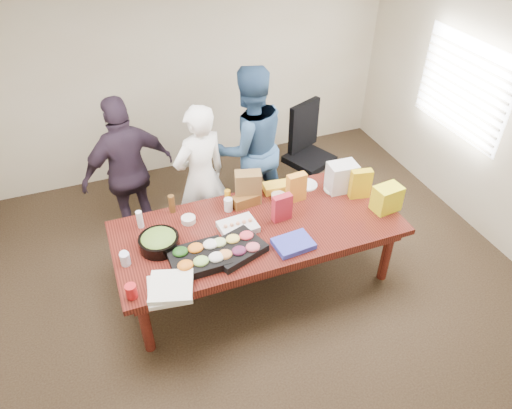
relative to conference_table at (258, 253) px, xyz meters
name	(u,v)px	position (x,y,z in m)	size (l,w,h in m)	color
floor	(258,279)	(0.00, 0.00, -0.39)	(5.50, 5.00, 0.02)	#47301E
ceiling	(259,20)	(0.00, 0.00, 2.33)	(5.50, 5.00, 0.02)	white
wall_back	(188,72)	(0.00, 2.50, 0.98)	(5.50, 0.04, 2.70)	beige
wall_right	(499,123)	(2.75, 0.00, 0.98)	(0.04, 5.00, 2.70)	beige
window_panel	(463,88)	(2.72, 0.60, 1.12)	(0.03, 1.40, 1.10)	white
window_blinds	(460,88)	(2.68, 0.60, 1.12)	(0.04, 1.36, 1.00)	beige
conference_table	(258,253)	(0.00, 0.00, 0.00)	(2.80, 1.20, 0.75)	#4C1C0F
office_chair	(309,156)	(1.16, 1.22, 0.20)	(0.59, 0.59, 1.16)	black
person_center	(201,178)	(-0.33, 0.85, 0.48)	(0.62, 0.41, 1.71)	white
person_right	(249,147)	(0.32, 1.10, 0.58)	(0.93, 0.72, 1.91)	#2D4F78
person_left	(129,172)	(-1.05, 1.19, 0.51)	(1.03, 0.43, 1.76)	#2C202D
veggie_tray	(199,259)	(-0.68, -0.27, 0.41)	(0.51, 0.40, 0.08)	black
fruit_tray	(236,249)	(-0.32, -0.27, 0.41)	(0.48, 0.37, 0.07)	black
sheet_cake	(238,227)	(-0.20, 0.02, 0.41)	(0.36, 0.27, 0.06)	silver
salad_bowl	(159,243)	(-0.96, 0.04, 0.44)	(0.37, 0.37, 0.12)	black
chip_bag_blue	(293,244)	(0.20, -0.38, 0.40)	(0.35, 0.26, 0.05)	#333BB5
chip_bag_red	(282,208)	(0.25, 0.01, 0.52)	(0.19, 0.08, 0.28)	#A61E2C
chip_bag_yellow	(360,184)	(1.16, 0.07, 0.54)	(0.22, 0.09, 0.32)	gold
chip_bag_orange	(296,187)	(0.52, 0.25, 0.53)	(0.20, 0.09, 0.31)	orange
mayo_jar	(228,205)	(-0.19, 0.34, 0.44)	(0.09, 0.09, 0.14)	white
mustard_bottle	(228,197)	(-0.17, 0.43, 0.46)	(0.06, 0.06, 0.17)	#FBA817
dressing_bottle	(172,204)	(-0.73, 0.52, 0.47)	(0.06, 0.06, 0.20)	#5A3815
ranch_bottle	(140,219)	(-1.07, 0.40, 0.47)	(0.06, 0.06, 0.18)	white
banana_bunch	(276,187)	(0.38, 0.47, 0.42)	(0.27, 0.16, 0.09)	yellow
bread_loaf	(247,200)	(0.01, 0.36, 0.43)	(0.29, 0.13, 0.12)	brown
kraft_bag	(248,187)	(0.05, 0.41, 0.55)	(0.27, 0.15, 0.35)	brown
red_cup	(131,291)	(-1.30, -0.46, 0.44)	(0.10, 0.10, 0.13)	red
clear_cup_a	(125,259)	(-1.29, -0.07, 0.44)	(0.09, 0.09, 0.12)	white
clear_cup_b	(124,256)	(-1.29, -0.02, 0.42)	(0.07, 0.07, 0.10)	white
pizza_box_lower	(169,290)	(-1.00, -0.52, 0.40)	(0.36, 0.36, 0.04)	silver
pizza_box_upper	(171,286)	(-0.98, -0.53, 0.44)	(0.36, 0.36, 0.04)	white
plate_a	(334,189)	(0.98, 0.26, 0.38)	(0.23, 0.23, 0.01)	white
plate_b	(306,185)	(0.73, 0.45, 0.38)	(0.24, 0.24, 0.01)	white
dip_bowl_a	(278,197)	(0.35, 0.33, 0.40)	(0.15, 0.15, 0.06)	beige
dip_bowl_b	(188,220)	(-0.62, 0.30, 0.40)	(0.14, 0.14, 0.06)	silver
grocery_bag_white	(342,177)	(1.04, 0.25, 0.53)	(0.30, 0.21, 0.32)	silver
grocery_bag_yellow	(387,198)	(1.30, -0.22, 0.51)	(0.27, 0.19, 0.27)	#F9F319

